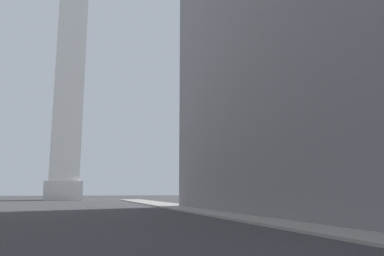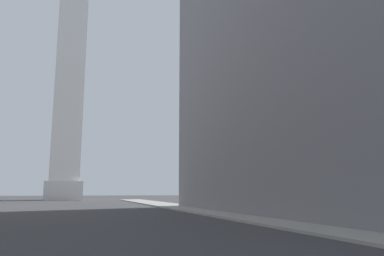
{
  "view_description": "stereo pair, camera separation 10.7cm",
  "coord_description": "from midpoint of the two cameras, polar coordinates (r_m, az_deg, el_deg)",
  "views": [
    {
      "loc": [
        2.33,
        -0.88,
        1.93
      ],
      "look_at": [
        23.42,
        66.76,
        14.02
      ],
      "focal_mm": 35.0,
      "sensor_mm": 36.0,
      "label": 1
    },
    {
      "loc": [
        2.43,
        -0.91,
        1.93
      ],
      "look_at": [
        23.42,
        66.76,
        14.02
      ],
      "focal_mm": 35.0,
      "sensor_mm": 36.0,
      "label": 2
    }
  ],
  "objects": [
    {
      "name": "obelisk",
      "position": [
        101.71,
        -17.86,
        11.61
      ],
      "size": [
        8.52,
        8.52,
        78.38
      ],
      "color": "silver",
      "rests_on": "ground_plane"
    },
    {
      "name": "building_right",
      "position": [
        37.48,
        22.28,
        16.71
      ],
      "size": [
        18.45,
        45.11,
        36.26
      ],
      "color": "slate",
      "rests_on": "ground_plane"
    },
    {
      "name": "sidewalk_right",
      "position": [
        37.1,
        2.89,
        -12.54
      ],
      "size": [
        5.0,
        112.97,
        0.15
      ],
      "primitive_type": "cube",
      "color": "gray",
      "rests_on": "ground_plane"
    }
  ]
}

